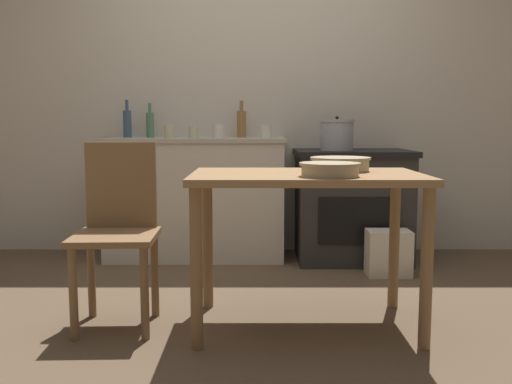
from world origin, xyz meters
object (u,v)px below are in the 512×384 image
(mixing_bowl_large, at_px, (340,163))
(cup_center_right, at_px, (169,132))
(stock_pot, at_px, (337,135))
(cup_center, at_px, (193,132))
(mixing_bowl_small, at_px, (330,169))
(cup_center_left, at_px, (219,131))
(flour_sack, at_px, (388,253))
(cup_mid_right, at_px, (266,132))
(bottle_far_left, at_px, (127,123))
(work_table, at_px, (306,196))
(chair, at_px, (118,227))
(bottle_mid_left, at_px, (241,123))
(bottle_left, at_px, (150,124))
(stove, at_px, (352,205))

(mixing_bowl_large, bearing_deg, cup_center_right, 129.11)
(stock_pot, xyz_separation_m, mixing_bowl_large, (-0.16, -1.27, -0.12))
(cup_center, bearing_deg, mixing_bowl_small, -63.76)
(cup_center_left, bearing_deg, stock_pot, -5.12)
(flour_sack, xyz_separation_m, cup_center, (-1.34, 0.47, 0.79))
(cup_mid_right, bearing_deg, mixing_bowl_large, -73.63)
(cup_center_left, bearing_deg, mixing_bowl_small, -69.49)
(bottle_far_left, bearing_deg, mixing_bowl_large, -46.68)
(bottle_far_left, xyz_separation_m, cup_center, (0.52, -0.17, -0.07))
(work_table, xyz_separation_m, cup_center_left, (-0.52, 1.45, 0.30))
(mixing_bowl_large, bearing_deg, cup_center, 123.84)
(work_table, height_order, mixing_bowl_large, mixing_bowl_large)
(cup_center_right, bearing_deg, mixing_bowl_large, -50.89)
(chair, bearing_deg, cup_center_right, 85.70)
(cup_mid_right, bearing_deg, stock_pot, 5.66)
(stock_pot, distance_m, bottle_mid_left, 0.74)
(stock_pot, xyz_separation_m, cup_mid_right, (-0.52, -0.05, 0.02))
(bottle_left, bearing_deg, stove, -7.54)
(bottle_left, xyz_separation_m, cup_center, (0.35, -0.20, -0.06))
(mixing_bowl_small, height_order, bottle_mid_left, bottle_mid_left)
(cup_center, distance_m, cup_center_right, 0.18)
(stove, xyz_separation_m, mixing_bowl_large, (-0.28, -1.32, 0.40))
(mixing_bowl_large, height_order, bottle_mid_left, bottle_mid_left)
(mixing_bowl_small, bearing_deg, bottle_left, 122.33)
(cup_center_left, xyz_separation_m, cup_center_right, (-0.36, -0.04, -0.00))
(chair, relative_size, cup_center, 10.72)
(chair, height_order, mixing_bowl_small, chair)
(work_table, relative_size, mixing_bowl_small, 4.00)
(chair, distance_m, bottle_mid_left, 1.75)
(chair, xyz_separation_m, cup_mid_right, (0.76, 1.28, 0.46))
(mixing_bowl_small, xyz_separation_m, cup_center_left, (-0.61, 1.64, 0.15))
(mixing_bowl_small, height_order, cup_center, cup_center)
(stock_pot, xyz_separation_m, cup_center, (-1.04, 0.06, 0.02))
(bottle_far_left, distance_m, cup_center_left, 0.72)
(chair, bearing_deg, mixing_bowl_large, 1.21)
(mixing_bowl_large, bearing_deg, flour_sack, 61.75)
(chair, bearing_deg, cup_center, 78.60)
(mixing_bowl_small, bearing_deg, cup_center_right, 121.27)
(flour_sack, bearing_deg, mixing_bowl_small, -115.58)
(chair, relative_size, cup_center_left, 9.09)
(chair, distance_m, stock_pot, 1.89)
(work_table, bearing_deg, cup_center_right, 121.95)
(cup_center, height_order, cup_mid_right, cup_mid_right)
(bottle_far_left, distance_m, cup_center, 0.55)
(bottle_far_left, bearing_deg, bottle_mid_left, 1.15)
(bottle_far_left, bearing_deg, mixing_bowl_small, -53.60)
(stove, distance_m, mixing_bowl_small, 1.70)
(cup_mid_right, bearing_deg, cup_center_left, 159.66)
(bottle_mid_left, relative_size, cup_center_right, 2.94)
(chair, bearing_deg, stock_pot, 44.22)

